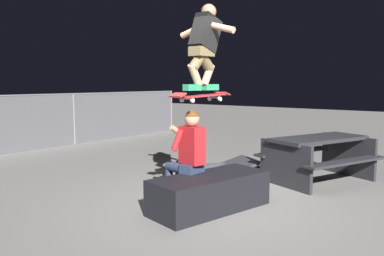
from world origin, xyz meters
TOP-DOWN VIEW (x-y plane):
  - ground_plane at (0.00, 0.00)m, footprint 40.00×40.00m
  - ledge_box_main at (-0.27, -0.05)m, footprint 1.73×1.00m
  - person_sitting_on_ledge at (-0.26, 0.34)m, footprint 0.59×0.78m
  - skateboard at (-0.21, 0.13)m, footprint 1.03×0.27m
  - skater_airborne at (-0.16, 0.13)m, footprint 0.63×0.89m
  - kicker_ramp at (1.40, 0.85)m, footprint 1.45×1.27m
  - picnic_table_back at (2.10, -0.62)m, footprint 2.07×1.86m
  - fence_back at (0.00, 5.99)m, footprint 12.05×0.05m

SIDE VIEW (x-z plane):
  - ground_plane at x=0.00m, z-range 0.00..0.00m
  - kicker_ramp at x=1.40m, z-range -0.12..0.25m
  - ledge_box_main at x=-0.27m, z-range 0.00..0.46m
  - picnic_table_back at x=2.10m, z-range 0.12..0.87m
  - person_sitting_on_ledge at x=-0.26m, z-range 0.07..1.36m
  - fence_back at x=0.00m, z-range 0.05..1.42m
  - skateboard at x=-0.21m, z-range 1.42..1.55m
  - skater_airborne at x=-0.16m, z-range 1.61..2.73m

